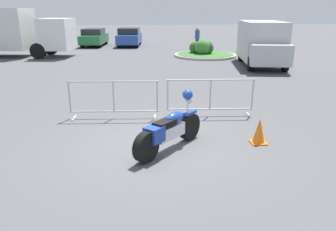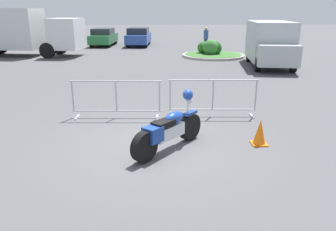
{
  "view_description": "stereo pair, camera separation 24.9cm",
  "coord_description": "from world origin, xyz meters",
  "px_view_note": "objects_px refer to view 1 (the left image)",
  "views": [
    {
      "loc": [
        -0.27,
        -6.78,
        2.92
      ],
      "look_at": [
        0.31,
        0.17,
        0.65
      ],
      "focal_mm": 35.0,
      "sensor_mm": 36.0,
      "label": 1
    },
    {
      "loc": [
        -0.02,
        -6.8,
        2.92
      ],
      "look_at": [
        0.31,
        0.17,
        0.65
      ],
      "focal_mm": 35.0,
      "sensor_mm": 36.0,
      "label": 2
    }
  ],
  "objects_px": {
    "motorcycle": "(170,129)",
    "parked_car_black": "(21,37)",
    "parked_car_blue": "(129,37)",
    "crowd_barrier_far": "(210,97)",
    "traffic_cone": "(259,131)",
    "parked_car_yellow": "(57,37)",
    "crowd_barrier_near": "(114,99)",
    "delivery_van": "(262,42)",
    "pedestrian": "(197,38)",
    "box_truck": "(4,31)",
    "parked_car_green": "(94,37)"
  },
  "relations": [
    {
      "from": "crowd_barrier_far",
      "to": "delivery_van",
      "type": "height_order",
      "value": "delivery_van"
    },
    {
      "from": "parked_car_black",
      "to": "pedestrian",
      "type": "bearing_deg",
      "value": -100.8
    },
    {
      "from": "crowd_barrier_near",
      "to": "parked_car_black",
      "type": "relative_size",
      "value": 0.56
    },
    {
      "from": "motorcycle",
      "to": "parked_car_black",
      "type": "bearing_deg",
      "value": 67.92
    },
    {
      "from": "parked_car_black",
      "to": "delivery_van",
      "type": "bearing_deg",
      "value": -118.99
    },
    {
      "from": "parked_car_black",
      "to": "parked_car_blue",
      "type": "bearing_deg",
      "value": -86.05
    },
    {
      "from": "motorcycle",
      "to": "parked_car_blue",
      "type": "bearing_deg",
      "value": 46.43
    },
    {
      "from": "parked_car_yellow",
      "to": "box_truck",
      "type": "bearing_deg",
      "value": 167.1
    },
    {
      "from": "motorcycle",
      "to": "parked_car_green",
      "type": "bearing_deg",
      "value": 54.0
    },
    {
      "from": "parked_car_yellow",
      "to": "parked_car_green",
      "type": "bearing_deg",
      "value": -82.21
    },
    {
      "from": "parked_car_yellow",
      "to": "crowd_barrier_near",
      "type": "bearing_deg",
      "value": -158.21
    },
    {
      "from": "parked_car_blue",
      "to": "pedestrian",
      "type": "relative_size",
      "value": 2.63
    },
    {
      "from": "motorcycle",
      "to": "box_truck",
      "type": "height_order",
      "value": "box_truck"
    },
    {
      "from": "parked_car_blue",
      "to": "pedestrian",
      "type": "distance_m",
      "value": 6.27
    },
    {
      "from": "parked_car_green",
      "to": "parked_car_blue",
      "type": "height_order",
      "value": "parked_car_blue"
    },
    {
      "from": "crowd_barrier_near",
      "to": "delivery_van",
      "type": "bearing_deg",
      "value": 49.78
    },
    {
      "from": "crowd_barrier_near",
      "to": "parked_car_yellow",
      "type": "height_order",
      "value": "parked_car_yellow"
    },
    {
      "from": "crowd_barrier_far",
      "to": "box_truck",
      "type": "height_order",
      "value": "box_truck"
    },
    {
      "from": "delivery_van",
      "to": "parked_car_yellow",
      "type": "distance_m",
      "value": 16.95
    },
    {
      "from": "crowd_barrier_far",
      "to": "parked_car_blue",
      "type": "bearing_deg",
      "value": 98.37
    },
    {
      "from": "box_truck",
      "to": "parked_car_blue",
      "type": "distance_m",
      "value": 9.74
    },
    {
      "from": "crowd_barrier_near",
      "to": "delivery_van",
      "type": "distance_m",
      "value": 11.27
    },
    {
      "from": "parked_car_black",
      "to": "traffic_cone",
      "type": "height_order",
      "value": "parked_car_black"
    },
    {
      "from": "pedestrian",
      "to": "traffic_cone",
      "type": "relative_size",
      "value": 2.86
    },
    {
      "from": "box_truck",
      "to": "parked_car_yellow",
      "type": "height_order",
      "value": "box_truck"
    },
    {
      "from": "parked_car_blue",
      "to": "traffic_cone",
      "type": "relative_size",
      "value": 7.54
    },
    {
      "from": "delivery_van",
      "to": "parked_car_blue",
      "type": "xyz_separation_m",
      "value": [
        -7.38,
        10.6,
        -0.5
      ]
    },
    {
      "from": "motorcycle",
      "to": "parked_car_green",
      "type": "relative_size",
      "value": 0.4
    },
    {
      "from": "motorcycle",
      "to": "crowd_barrier_far",
      "type": "xyz_separation_m",
      "value": [
        1.35,
        2.27,
        0.09
      ]
    },
    {
      "from": "motorcycle",
      "to": "traffic_cone",
      "type": "relative_size",
      "value": 2.9
    },
    {
      "from": "crowd_barrier_near",
      "to": "crowd_barrier_far",
      "type": "height_order",
      "value": "same"
    },
    {
      "from": "parked_car_green",
      "to": "parked_car_blue",
      "type": "xyz_separation_m",
      "value": [
        2.92,
        -0.15,
        0.03
      ]
    },
    {
      "from": "parked_car_blue",
      "to": "crowd_barrier_far",
      "type": "bearing_deg",
      "value": -167.11
    },
    {
      "from": "pedestrian",
      "to": "crowd_barrier_near",
      "type": "bearing_deg",
      "value": 46.88
    },
    {
      "from": "motorcycle",
      "to": "box_truck",
      "type": "xyz_separation_m",
      "value": [
        -9.16,
        15.56,
        1.17
      ]
    },
    {
      "from": "crowd_barrier_far",
      "to": "box_truck",
      "type": "bearing_deg",
      "value": 128.35
    },
    {
      "from": "delivery_van",
      "to": "pedestrian",
      "type": "distance_m",
      "value": 7.29
    },
    {
      "from": "box_truck",
      "to": "parked_car_black",
      "type": "bearing_deg",
      "value": 107.57
    },
    {
      "from": "motorcycle",
      "to": "parked_car_green",
      "type": "distance_m",
      "value": 22.06
    },
    {
      "from": "parked_car_blue",
      "to": "pedestrian",
      "type": "bearing_deg",
      "value": -121.66
    },
    {
      "from": "parked_car_green",
      "to": "pedestrian",
      "type": "xyz_separation_m",
      "value": [
        7.98,
        -3.85,
        0.2
      ]
    },
    {
      "from": "parked_car_green",
      "to": "pedestrian",
      "type": "relative_size",
      "value": 2.54
    },
    {
      "from": "box_truck",
      "to": "parked_car_blue",
      "type": "relative_size",
      "value": 1.78
    },
    {
      "from": "pedestrian",
      "to": "traffic_cone",
      "type": "bearing_deg",
      "value": 59.6
    },
    {
      "from": "crowd_barrier_far",
      "to": "pedestrian",
      "type": "height_order",
      "value": "pedestrian"
    },
    {
      "from": "crowd_barrier_far",
      "to": "pedestrian",
      "type": "xyz_separation_m",
      "value": [
        2.24,
        15.49,
        0.36
      ]
    },
    {
      "from": "parked_car_yellow",
      "to": "pedestrian",
      "type": "distance_m",
      "value": 11.51
    },
    {
      "from": "crowd_barrier_near",
      "to": "crowd_barrier_far",
      "type": "relative_size",
      "value": 1.0
    },
    {
      "from": "delivery_van",
      "to": "pedestrian",
      "type": "bearing_deg",
      "value": -152.71
    },
    {
      "from": "crowd_barrier_near",
      "to": "parked_car_green",
      "type": "bearing_deg",
      "value": 98.93
    }
  ]
}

